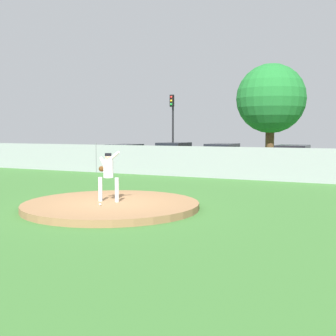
{
  "coord_description": "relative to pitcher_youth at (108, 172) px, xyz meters",
  "views": [
    {
      "loc": [
        7.61,
        -11.59,
        2.48
      ],
      "look_at": [
        0.47,
        3.22,
        1.08
      ],
      "focal_mm": 46.4,
      "sensor_mm": 36.0,
      "label": 1
    }
  ],
  "objects": [
    {
      "name": "ground_plane",
      "position": [
        0.16,
        5.93,
        -1.18
      ],
      "size": [
        80.0,
        80.0,
        0.0
      ],
      "primitive_type": "plane",
      "color": "#386B2D"
    },
    {
      "name": "asphalt_strip",
      "position": [
        0.16,
        14.43,
        -1.17
      ],
      "size": [
        44.0,
        7.0,
        0.01
      ],
      "primitive_type": "cube",
      "color": "#2B2B2D",
      "rests_on": "ground_plane"
    },
    {
      "name": "pitchers_mound",
      "position": [
        0.16,
        -0.07,
        -1.07
      ],
      "size": [
        5.63,
        5.63,
        0.21
      ],
      "primitive_type": "cylinder",
      "color": "olive",
      "rests_on": "ground_plane"
    },
    {
      "name": "pitcher_youth",
      "position": [
        0.0,
        0.0,
        0.0
      ],
      "size": [
        0.82,
        0.32,
        1.64
      ],
      "color": "silver",
      "rests_on": "pitchers_mound"
    },
    {
      "name": "baseball",
      "position": [
        0.21,
        -0.77,
        -0.93
      ],
      "size": [
        0.07,
        0.07,
        0.07
      ],
      "primitive_type": "sphere",
      "color": "white",
      "rests_on": "pitchers_mound"
    },
    {
      "name": "chainlink_fence",
      "position": [
        0.16,
        9.93,
        -0.34
      ],
      "size": [
        38.06,
        0.07,
        1.77
      ],
      "color": "gray",
      "rests_on": "ground_plane"
    },
    {
      "name": "parked_car_champagne",
      "position": [
        -8.46,
        14.84,
        -0.43
      ],
      "size": [
        2.05,
        4.7,
        1.55
      ],
      "color": "tan",
      "rests_on": "ground_plane"
    },
    {
      "name": "parked_car_red",
      "position": [
        3.35,
        14.2,
        -0.37
      ],
      "size": [
        1.93,
        4.38,
        1.68
      ],
      "color": "#A81919",
      "rests_on": "ground_plane"
    },
    {
      "name": "parked_car_teal",
      "position": [
        -4.41,
        14.48,
        -0.36
      ],
      "size": [
        1.85,
        4.23,
        1.73
      ],
      "color": "#146066",
      "rests_on": "ground_plane"
    },
    {
      "name": "parked_car_silver",
      "position": [
        -1.06,
        14.56,
        -0.37
      ],
      "size": [
        1.87,
        4.69,
        1.69
      ],
      "color": "#B7BABF",
      "rests_on": "ground_plane"
    },
    {
      "name": "traffic_light_near",
      "position": [
        -6.26,
        18.19,
        2.36
      ],
      "size": [
        0.28,
        0.46,
        5.2
      ],
      "color": "black",
      "rests_on": "ground_plane"
    },
    {
      "name": "tree_tall_centre",
      "position": [
        -0.09,
        23.26,
        3.84
      ],
      "size": [
        4.98,
        4.98,
        7.54
      ],
      "color": "#4C331E",
      "rests_on": "ground_plane"
    },
    {
      "name": "tree_slender_far",
      "position": [
        0.28,
        22.1,
        3.78
      ],
      "size": [
        5.32,
        5.32,
        7.64
      ],
      "color": "#4C331E",
      "rests_on": "ground_plane"
    }
  ]
}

